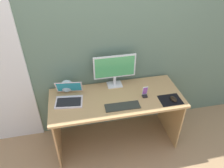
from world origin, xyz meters
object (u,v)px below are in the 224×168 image
(fishbowl, at_px, (67,86))
(phone_in_dock, at_px, (145,93))
(keyboard_external, at_px, (123,106))
(laptop, at_px, (69,97))
(mouse, at_px, (174,99))
(monitor, at_px, (115,69))

(fishbowl, xyz_separation_m, phone_in_dock, (0.87, -0.29, -0.02))
(fishbowl, bearing_deg, keyboard_external, -35.34)
(laptop, distance_m, fishbowl, 0.18)
(fishbowl, bearing_deg, mouse, -20.12)
(monitor, xyz_separation_m, keyboard_external, (-0.00, -0.41, -0.23))
(mouse, height_order, phone_in_dock, phone_in_dock)
(monitor, bearing_deg, phone_in_dock, -44.45)
(keyboard_external, height_order, phone_in_dock, phone_in_dock)
(fishbowl, distance_m, mouse, 1.25)
(keyboard_external, xyz_separation_m, phone_in_dock, (0.29, 0.12, 0.04))
(monitor, distance_m, phone_in_dock, 0.45)
(monitor, height_order, phone_in_dock, monitor)
(monitor, relative_size, mouse, 5.07)
(fishbowl, height_order, phone_in_dock, fishbowl)
(fishbowl, xyz_separation_m, mouse, (1.17, -0.43, -0.05))
(laptop, bearing_deg, phone_in_dock, -7.63)
(keyboard_external, height_order, mouse, mouse)
(monitor, xyz_separation_m, fishbowl, (-0.58, 0.00, -0.16))
(fishbowl, distance_m, phone_in_dock, 0.92)
(laptop, bearing_deg, fishbowl, 95.09)
(laptop, relative_size, mouse, 3.39)
(laptop, xyz_separation_m, keyboard_external, (0.56, -0.24, -0.04))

